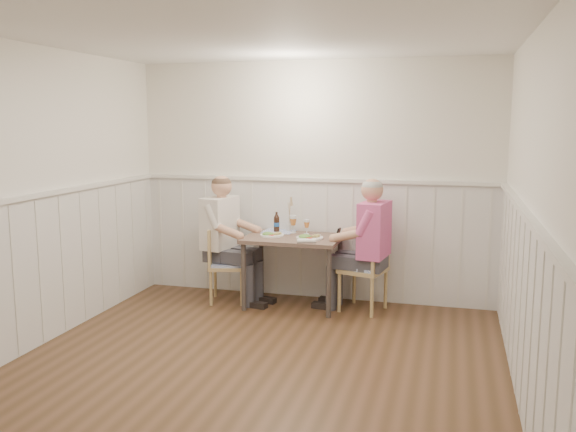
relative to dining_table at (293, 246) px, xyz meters
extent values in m
plane|color=#4B331C|center=(0.13, -1.84, -0.65)|extent=(4.50, 4.50, 0.00)
cube|color=white|center=(0.13, 0.41, 0.65)|extent=(4.00, 0.04, 2.60)
cube|color=white|center=(0.13, -4.09, 0.65)|extent=(4.00, 0.04, 2.60)
cube|color=white|center=(-1.87, -1.84, 0.65)|extent=(0.04, 4.50, 2.60)
cube|color=white|center=(2.13, -1.84, 0.65)|extent=(0.04, 4.50, 2.60)
cube|color=white|center=(0.13, -1.84, 1.94)|extent=(4.00, 4.50, 0.02)
cube|color=silver|center=(0.13, 0.39, 0.00)|extent=(3.98, 0.03, 1.30)
cube|color=silver|center=(-1.86, -1.84, 0.00)|extent=(0.03, 4.48, 1.30)
cube|color=silver|center=(2.11, -1.84, 0.00)|extent=(0.03, 4.48, 1.30)
cube|color=silver|center=(0.13, 0.38, 0.67)|extent=(3.98, 0.06, 0.04)
cube|color=silver|center=(-1.84, -1.84, 0.67)|extent=(0.06, 4.48, 0.04)
cube|color=silver|center=(2.10, -1.84, 0.67)|extent=(0.06, 4.48, 0.04)
cube|color=brown|center=(0.00, 0.00, 0.08)|extent=(1.00, 0.70, 0.04)
cylinder|color=#3F3833|center=(-0.45, -0.30, -0.30)|extent=(0.05, 0.05, 0.71)
cylinder|color=#3F3833|center=(-0.45, 0.30, -0.30)|extent=(0.05, 0.05, 0.71)
cylinder|color=#3F3833|center=(0.45, -0.30, -0.30)|extent=(0.05, 0.05, 0.71)
cylinder|color=#3F3833|center=(0.45, 0.30, -0.30)|extent=(0.05, 0.05, 0.71)
cube|color=#A3845A|center=(0.74, 0.03, -0.22)|extent=(0.52, 0.52, 0.04)
cube|color=#5671C2|center=(0.74, 0.03, -0.19)|extent=(0.47, 0.47, 0.03)
cube|color=#A3845A|center=(0.92, -0.02, 0.02)|extent=(0.14, 0.41, 0.44)
cylinder|color=#A3845A|center=(0.87, -0.19, -0.45)|extent=(0.04, 0.04, 0.41)
cylinder|color=#A3845A|center=(0.52, -0.09, -0.45)|extent=(0.04, 0.04, 0.41)
cylinder|color=#A3845A|center=(0.96, 0.16, -0.45)|extent=(0.04, 0.04, 0.41)
cylinder|color=#A3845A|center=(0.62, 0.26, -0.45)|extent=(0.04, 0.04, 0.41)
cube|color=#A3845A|center=(-0.72, -0.04, -0.26)|extent=(0.47, 0.47, 0.04)
cube|color=#5671C2|center=(-0.72, -0.04, -0.23)|extent=(0.42, 0.42, 0.03)
cube|color=#A3845A|center=(-0.89, -0.08, -0.04)|extent=(0.12, 0.38, 0.40)
cylinder|color=#A3845A|center=(-0.92, 0.08, -0.47)|extent=(0.03, 0.03, 0.38)
cylinder|color=#A3845A|center=(-0.60, 0.16, -0.47)|extent=(0.03, 0.03, 0.38)
cylinder|color=#A3845A|center=(-0.84, -0.24, -0.47)|extent=(0.03, 0.03, 0.38)
cylinder|color=#A3845A|center=(-0.52, -0.16, -0.47)|extent=(0.03, 0.03, 0.38)
cube|color=#3F3F47|center=(0.83, 0.01, -0.42)|extent=(0.51, 0.47, 0.46)
cube|color=#3F3F47|center=(0.63, 0.04, -0.13)|extent=(0.48, 0.43, 0.13)
cube|color=pink|center=(0.83, 0.01, 0.21)|extent=(0.31, 0.48, 0.56)
sphere|color=tan|center=(0.83, 0.01, 0.62)|extent=(0.23, 0.23, 0.23)
sphere|color=#A5A5A0|center=(0.83, 0.01, 0.65)|extent=(0.22, 0.22, 0.22)
cube|color=black|center=(0.47, 0.06, 0.22)|extent=(0.03, 0.07, 0.13)
cube|color=#3F3F47|center=(-0.81, 0.02, -0.43)|extent=(0.52, 0.48, 0.46)
cube|color=#3F3F47|center=(-0.61, -0.02, -0.14)|extent=(0.49, 0.44, 0.13)
cube|color=silver|center=(-0.81, 0.02, 0.21)|extent=(0.32, 0.49, 0.56)
sphere|color=tan|center=(-0.81, 0.02, 0.61)|extent=(0.22, 0.22, 0.22)
sphere|color=#4C3828|center=(-0.81, 0.02, 0.64)|extent=(0.21, 0.21, 0.21)
cylinder|color=white|center=(0.20, -0.07, 0.11)|extent=(0.28, 0.28, 0.02)
ellipsoid|color=#3F722D|center=(0.15, -0.10, 0.14)|extent=(0.14, 0.11, 0.05)
sphere|color=tan|center=(0.26, -0.06, 0.13)|extent=(0.04, 0.04, 0.04)
cube|color=brown|center=(0.22, -0.01, 0.12)|extent=(0.08, 0.05, 0.01)
cylinder|color=white|center=(0.27, -0.01, 0.13)|extent=(0.06, 0.06, 0.03)
cylinder|color=white|center=(-0.22, -0.02, 0.10)|extent=(0.26, 0.26, 0.02)
ellipsoid|color=#3F722D|center=(-0.26, -0.05, 0.14)|extent=(0.12, 0.10, 0.05)
sphere|color=tan|center=(-0.16, -0.01, 0.13)|extent=(0.03, 0.03, 0.03)
cylinder|color=silver|center=(0.10, 0.18, 0.10)|extent=(0.06, 0.06, 0.01)
cylinder|color=silver|center=(0.10, 0.18, 0.14)|extent=(0.01, 0.01, 0.07)
cone|color=orange|center=(0.10, 0.18, 0.20)|extent=(0.06, 0.06, 0.06)
cylinder|color=silver|center=(0.10, 0.18, 0.24)|extent=(0.06, 0.06, 0.03)
cylinder|color=silver|center=(-0.06, 0.22, 0.10)|extent=(0.07, 0.07, 0.01)
cylinder|color=silver|center=(-0.06, 0.22, 0.14)|extent=(0.01, 0.01, 0.08)
cone|color=orange|center=(-0.06, 0.22, 0.22)|extent=(0.08, 0.08, 0.07)
cylinder|color=silver|center=(-0.06, 0.22, 0.27)|extent=(0.08, 0.08, 0.03)
cylinder|color=black|center=(-0.24, 0.21, 0.18)|extent=(0.06, 0.06, 0.16)
cone|color=black|center=(-0.24, 0.21, 0.28)|extent=(0.06, 0.06, 0.04)
cylinder|color=black|center=(-0.24, 0.21, 0.30)|extent=(0.02, 0.02, 0.03)
cylinder|color=#1F559F|center=(-0.24, 0.21, 0.18)|extent=(0.06, 0.06, 0.04)
cylinder|color=white|center=(0.22, -0.29, 0.12)|extent=(0.19, 0.10, 0.04)
cylinder|color=silver|center=(-0.12, 0.28, 0.14)|extent=(0.05, 0.05, 0.08)
cylinder|color=tan|center=(-0.12, 0.28, 0.29)|extent=(0.03, 0.03, 0.28)
cone|color=tan|center=(-0.12, 0.28, 0.46)|extent=(0.04, 0.04, 0.10)
cube|color=#5671C2|center=(-0.23, 0.24, 0.10)|extent=(0.35, 0.28, 0.01)
camera|label=1|loc=(1.61, -6.09, 1.29)|focal=38.00mm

